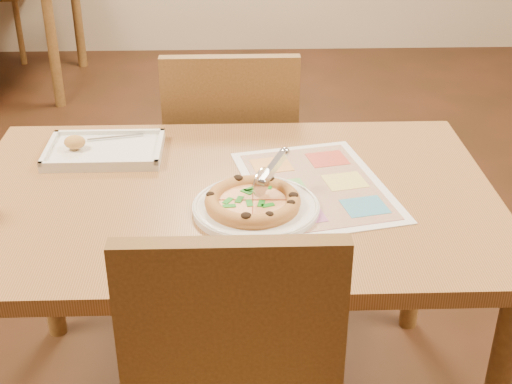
{
  "coord_description": "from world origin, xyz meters",
  "views": [
    {
      "loc": [
        0.01,
        -1.53,
        1.55
      ],
      "look_at": [
        0.06,
        -0.1,
        0.77
      ],
      "focal_mm": 50.0,
      "sensor_mm": 36.0,
      "label": 1
    }
  ],
  "objects_px": {
    "chair_far": "(231,146)",
    "pizza_cutter": "(270,172)",
    "dining_table": "(231,222)",
    "pizza": "(253,201)",
    "appetizer_tray": "(102,151)",
    "plate": "(256,208)",
    "menu": "(316,185)"
  },
  "relations": [
    {
      "from": "chair_far",
      "to": "pizza_cutter",
      "type": "relative_size",
      "value": 3.91
    },
    {
      "from": "dining_table",
      "to": "pizza",
      "type": "relative_size",
      "value": 5.83
    },
    {
      "from": "appetizer_tray",
      "to": "plate",
      "type": "bearing_deg",
      "value": -38.04
    },
    {
      "from": "dining_table",
      "to": "appetizer_tray",
      "type": "relative_size",
      "value": 4.2
    },
    {
      "from": "chair_far",
      "to": "pizza",
      "type": "xyz_separation_m",
      "value": [
        0.05,
        -0.7,
        0.18
      ]
    },
    {
      "from": "plate",
      "to": "pizza_cutter",
      "type": "xyz_separation_m",
      "value": [
        0.03,
        0.04,
        0.07
      ]
    },
    {
      "from": "pizza",
      "to": "menu",
      "type": "distance_m",
      "value": 0.2
    },
    {
      "from": "chair_far",
      "to": "pizza",
      "type": "distance_m",
      "value": 0.73
    },
    {
      "from": "pizza_cutter",
      "to": "appetizer_tray",
      "type": "distance_m",
      "value": 0.52
    },
    {
      "from": "pizza",
      "to": "plate",
      "type": "bearing_deg",
      "value": 29.06
    },
    {
      "from": "appetizer_tray",
      "to": "dining_table",
      "type": "bearing_deg",
      "value": -32.55
    },
    {
      "from": "dining_table",
      "to": "chair_far",
      "type": "height_order",
      "value": "chair_far"
    },
    {
      "from": "plate",
      "to": "menu",
      "type": "bearing_deg",
      "value": 37.61
    },
    {
      "from": "dining_table",
      "to": "menu",
      "type": "relative_size",
      "value": 2.81
    },
    {
      "from": "plate",
      "to": "pizza",
      "type": "xyz_separation_m",
      "value": [
        -0.01,
        -0.0,
        0.02
      ]
    },
    {
      "from": "pizza_cutter",
      "to": "appetizer_tray",
      "type": "height_order",
      "value": "pizza_cutter"
    },
    {
      "from": "pizza",
      "to": "appetizer_tray",
      "type": "relative_size",
      "value": 0.72
    },
    {
      "from": "chair_far",
      "to": "pizza_cutter",
      "type": "distance_m",
      "value": 0.7
    },
    {
      "from": "dining_table",
      "to": "pizza",
      "type": "bearing_deg",
      "value": -63.08
    },
    {
      "from": "chair_far",
      "to": "menu",
      "type": "relative_size",
      "value": 1.02
    },
    {
      "from": "pizza_cutter",
      "to": "dining_table",
      "type": "bearing_deg",
      "value": 95.74
    },
    {
      "from": "chair_far",
      "to": "menu",
      "type": "height_order",
      "value": "chair_far"
    },
    {
      "from": "plate",
      "to": "pizza",
      "type": "distance_m",
      "value": 0.02
    },
    {
      "from": "pizza",
      "to": "pizza_cutter",
      "type": "height_order",
      "value": "pizza_cutter"
    },
    {
      "from": "chair_far",
      "to": "pizza_cutter",
      "type": "bearing_deg",
      "value": 98.07
    },
    {
      "from": "pizza",
      "to": "menu",
      "type": "bearing_deg",
      "value": 37.24
    },
    {
      "from": "dining_table",
      "to": "menu",
      "type": "xyz_separation_m",
      "value": [
        0.21,
        0.02,
        0.09
      ]
    },
    {
      "from": "plate",
      "to": "pizza_cutter",
      "type": "height_order",
      "value": "pizza_cutter"
    },
    {
      "from": "pizza_cutter",
      "to": "menu",
      "type": "height_order",
      "value": "pizza_cutter"
    },
    {
      "from": "pizza",
      "to": "appetizer_tray",
      "type": "bearing_deg",
      "value": 141.04
    },
    {
      "from": "menu",
      "to": "plate",
      "type": "bearing_deg",
      "value": -142.39
    },
    {
      "from": "menu",
      "to": "appetizer_tray",
      "type": "bearing_deg",
      "value": 160.28
    }
  ]
}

